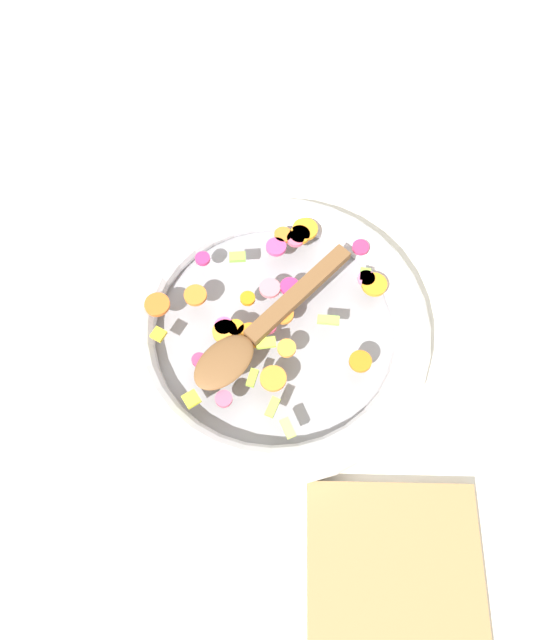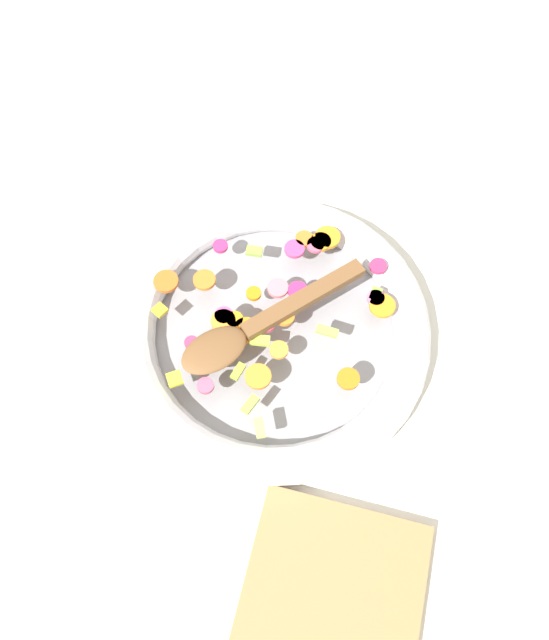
% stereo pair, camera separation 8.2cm
% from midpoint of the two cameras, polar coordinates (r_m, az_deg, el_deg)
% --- Properties ---
extents(ground_plane, '(4.00, 4.00, 0.00)m').
position_cam_midpoint_polar(ground_plane, '(0.87, -2.70, -1.71)').
color(ground_plane, silver).
extents(skillet, '(0.42, 0.42, 0.05)m').
position_cam_midpoint_polar(skillet, '(0.85, -2.76, -1.11)').
color(skillet, gray).
rests_on(skillet, ground_plane).
extents(chopped_vegetables, '(0.33, 0.33, 0.01)m').
position_cam_midpoint_polar(chopped_vegetables, '(0.83, -3.14, 1.16)').
color(chopped_vegetables, orange).
rests_on(chopped_vegetables, skillet).
extents(wooden_spoon, '(0.23, 0.22, 0.01)m').
position_cam_midpoint_polar(wooden_spoon, '(0.80, -4.41, -1.28)').
color(wooden_spoon, brown).
rests_on(wooden_spoon, chopped_vegetables).
extents(cutting_board, '(0.24, 0.20, 0.02)m').
position_cam_midpoint_polar(cutting_board, '(0.79, 7.87, -23.45)').
color(cutting_board, '#9E7547').
rests_on(cutting_board, ground_plane).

